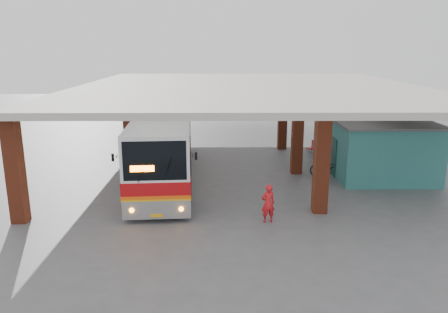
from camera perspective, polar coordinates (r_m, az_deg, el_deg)
ground at (r=22.00m, az=2.91°, el=-4.37°), size 90.00×90.00×0.00m
brick_columns at (r=26.40m, az=5.46°, el=3.62°), size 20.10×21.60×4.35m
canopy_roof at (r=27.48m, az=3.31°, el=8.98°), size 21.00×23.00×0.30m
shop_building at (r=26.87m, az=18.63°, el=1.79°), size 5.20×8.20×3.11m
coach_bus at (r=23.78m, az=-7.75°, el=1.74°), size 3.66×13.42×3.87m
motorcycle at (r=24.61m, az=13.63°, el=-1.38°), size 2.21×1.04×1.12m
pedestrian at (r=17.92m, az=5.77°, el=-6.12°), size 0.66×0.52×1.61m
red_chair at (r=30.28m, az=11.41°, el=1.29°), size 0.51×0.51×0.81m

